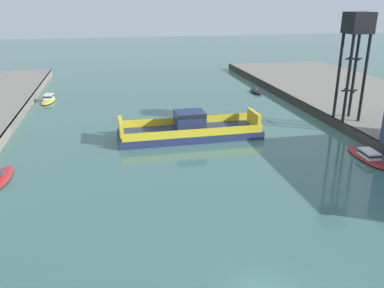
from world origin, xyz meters
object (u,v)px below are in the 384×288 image
Objects in this scene: moored_boat_near_right at (256,92)px; crane_tower at (357,36)px; moored_boat_near_left at (367,156)px; moored_boat_mid_left at (2,177)px; moored_boat_mid_right at (48,99)px; chain_ferry at (190,130)px.

moored_boat_near_right is 30.16m from crane_tower.
moored_boat_near_left is 1.22× the size of moored_boat_mid_left.
moored_boat_near_left is 1.24× the size of moored_boat_mid_right.
moored_boat_mid_left is 50.46m from crane_tower.
moored_boat_mid_right is (0.48, 36.39, 0.28)m from moored_boat_mid_left.
moored_boat_near_left reaches higher than moored_boat_mid_left.
chain_ferry is 3.18× the size of moored_boat_mid_right.
moored_boat_mid_right reaches higher than moored_boat_mid_left.
moored_boat_mid_right is (-42.49, 0.58, 0.25)m from moored_boat_near_right.
moored_boat_near_left is 43.47m from moored_boat_mid_left.
crane_tower is at bearing 11.06° from moored_boat_mid_left.
moored_boat_near_right is at bearing 39.81° from moored_boat_mid_left.
moored_boat_near_right is 42.49m from moored_boat_mid_right.
moored_boat_mid_left is 36.40m from moored_boat_mid_right.
moored_boat_near_right is 0.34× the size of crane_tower.
moored_boat_near_left is 58.08m from moored_boat_mid_right.
moored_boat_near_right is at bearing 100.07° from crane_tower.
moored_boat_near_right is at bearing 52.72° from chain_ferry.
chain_ferry is 3.87× the size of moored_boat_near_right.
moored_boat_near_right is at bearing -0.78° from moored_boat_mid_right.
crane_tower is (4.30, 12.08, 13.45)m from moored_boat_near_left.
moored_boat_mid_left is at bearing -156.84° from chain_ferry.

